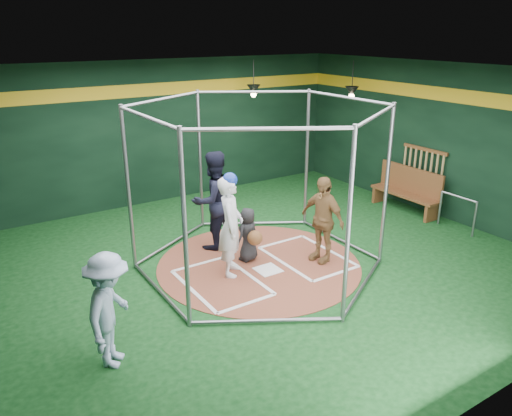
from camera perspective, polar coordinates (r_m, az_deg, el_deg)
room_shell at (r=8.80m, az=0.33°, el=3.84°), size 10.10×9.10×3.53m
clay_disc at (r=9.43m, az=0.33°, el=-6.44°), size 3.80×3.80×0.01m
home_plate at (r=9.20m, az=1.37°, el=-7.06°), size 0.43×0.43×0.01m
batter_box_left at (r=8.80m, az=-3.99°, el=-8.46°), size 1.17×1.77×0.01m
batter_box_right at (r=9.75m, az=5.84°, el=-5.54°), size 1.17×1.77×0.01m
batting_cage at (r=8.87m, az=0.35°, el=2.25°), size 4.05×4.67×3.00m
bat_rack at (r=12.53m, az=18.51°, el=4.36°), size 0.07×1.25×0.98m
pendant_lamp_near at (r=12.75m, az=-0.28°, el=13.38°), size 0.34×0.34×0.90m
pendant_lamp_far at (r=12.60m, az=10.89°, el=12.96°), size 0.34×0.34×0.90m
batter_figure at (r=8.73m, az=-2.92°, el=-1.93°), size 0.73×0.79×1.88m
visitor_leopard at (r=9.35m, az=7.58°, el=-1.29°), size 0.56×1.02×1.65m
catcher_figure at (r=9.37m, az=-0.86°, el=-3.08°), size 0.59×0.63×1.04m
umpire at (r=9.83m, az=-4.85°, el=0.88°), size 1.03×0.84×1.97m
bystander_blue at (r=6.77m, az=-16.38°, el=-11.16°), size 1.08×1.17×1.58m
dugout_bench at (r=12.53m, az=16.93°, el=2.11°), size 0.43×1.82×1.06m
steel_railing at (r=11.65m, az=22.05°, el=0.06°), size 0.05×0.92×0.79m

